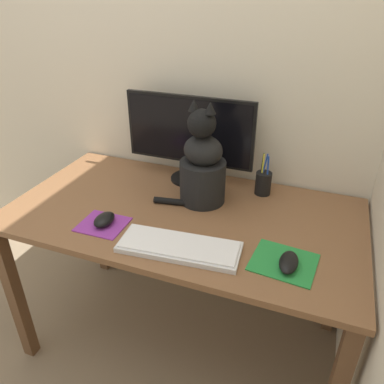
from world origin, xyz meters
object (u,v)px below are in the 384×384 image
Objects in this scene: computer_mouse_left at (104,220)px; computer_mouse_right at (289,262)px; keyboard at (179,247)px; pen_cup at (263,182)px; monitor at (189,135)px; cat at (202,166)px.

computer_mouse_left is 0.67m from computer_mouse_right.
computer_mouse_left is at bearing -179.96° from computer_mouse_right.
keyboard is 3.71× the size of computer_mouse_right.
pen_cup is at bearing 111.25° from computer_mouse_right.
monitor is 3.18× the size of pen_cup.
monitor is at bearing 70.48° from computer_mouse_left.
keyboard is 0.52m from pen_cup.
monitor is at bearing 138.34° from computer_mouse_right.
cat is (0.12, -0.16, -0.06)m from monitor.
pen_cup is (0.22, 0.15, -0.10)m from cat.
cat reaches higher than monitor.
monitor is 5.00× the size of computer_mouse_right.
computer_mouse_left is 0.43m from cat.
keyboard is 0.32m from computer_mouse_left.
computer_mouse_left reaches higher than keyboard.
computer_mouse_right is (0.36, 0.04, 0.01)m from keyboard.
computer_mouse_left is (-0.32, 0.04, 0.01)m from keyboard.
pen_cup is (0.50, 0.44, 0.03)m from computer_mouse_left.
pen_cup is (-0.17, 0.44, 0.03)m from computer_mouse_right.
computer_mouse_right is 0.64× the size of pen_cup.
computer_mouse_left is at bearing -138.47° from pen_cup.
cat is (-0.39, 0.30, 0.14)m from computer_mouse_right.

